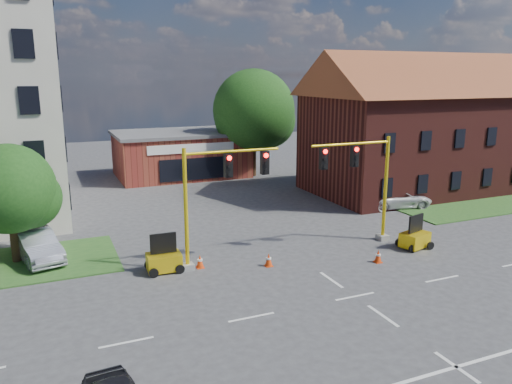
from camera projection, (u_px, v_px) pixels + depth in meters
ground at (355, 296)px, 22.20m from camera, size 120.00×120.00×0.00m
grass_verge_ne at (490, 207)px, 37.13m from camera, size 14.00×4.00×0.08m
lane_markings at (399, 327)px, 19.51m from camera, size 60.00×36.00×0.01m
brick_shop at (181, 153)px, 48.55m from camera, size 12.40×8.40×4.30m
townhouse_row at (430, 120)px, 42.05m from camera, size 21.00×11.00×11.50m
tree_large at (257, 113)px, 47.69m from camera, size 8.18×7.79×10.23m
tree_nw_front at (14, 191)px, 25.54m from camera, size 4.84×4.61×6.28m
signal_mast_west at (217, 191)px, 25.01m from camera, size 5.30×0.60×6.20m
signal_mast_east at (363, 178)px, 28.34m from camera, size 5.30×0.60×6.20m
trailer_west at (164, 260)px, 24.90m from camera, size 1.72×1.19×1.91m
trailer_east at (415, 238)px, 28.32m from camera, size 1.88×1.51×1.86m
cone_a at (200, 261)px, 25.42m from camera, size 0.40×0.40×0.70m
cone_b at (269, 260)px, 25.64m from camera, size 0.40×0.40×0.70m
cone_c at (378, 256)px, 26.15m from camera, size 0.40×0.40×0.70m
cone_d at (422, 235)px, 29.57m from camera, size 0.40×0.40×0.70m
pickup_white at (398, 198)px, 37.00m from camera, size 5.35×3.23×1.39m
sedan_silver_front at (37, 245)px, 26.43m from camera, size 2.87×5.16×1.61m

